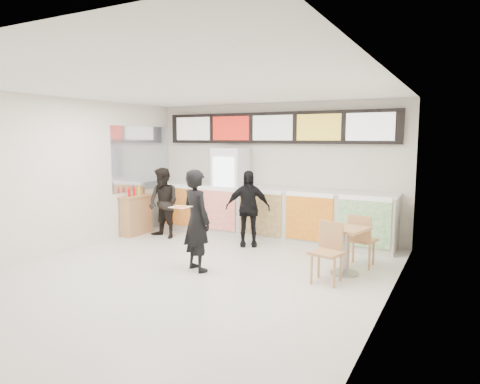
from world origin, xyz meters
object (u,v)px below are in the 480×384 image
Objects in this scene: customer_mid at (248,208)px; condiment_ledge at (136,215)px; service_counter at (267,213)px; cafe_table at (345,242)px; drinks_fridge at (230,191)px; customer_main at (197,220)px; customer_left at (164,203)px.

customer_mid is 1.44× the size of condiment_ledge.
service_counter is 2.78m from cafe_table.
drinks_fridge is 2.83m from customer_main.
drinks_fridge is 1.84× the size of condiment_ledge.
condiment_ledge is at bearing -172.80° from cafe_table.
customer_main is at bearing -30.23° from condiment_ledge.
service_counter is at bearing -0.99° from drinks_fridge.
condiment_ledge is at bearing -167.72° from customer_left.
customer_mid is 0.95× the size of cafe_table.
condiment_ledge reaches higher than cafe_table.
customer_main is 1.04× the size of cafe_table.
customer_main is (-0.08, -2.68, 0.29)m from service_counter.
customer_main is at bearing -117.94° from customer_mid.
drinks_fridge is 1.55m from customer_left.
condiment_ledge is (-2.74, 1.60, -0.39)m from customer_main.
condiment_ledge is at bearing -159.02° from service_counter.
customer_left is 1.00× the size of customer_mid.
cafe_table is at bearing -7.22° from condiment_ledge.
service_counter is 2.31m from customer_left.
drinks_fridge is at bearing -48.72° from customer_main.
customer_mid is at bearing -66.58° from customer_main.
service_counter is at bearing -68.02° from customer_main.
drinks_fridge is 1.27× the size of customer_mid.
service_counter is at bearing 35.99° from customer_left.
customer_mid is (0.01, 1.88, -0.07)m from customer_main.
customer_mid is at bearing -95.03° from service_counter.
cafe_table is (4.24, -0.68, -0.24)m from customer_left.
service_counter is 3.02m from condiment_ledge.
customer_mid is 2.45m from cafe_table.
customer_main is at bearing -30.49° from customer_left.
service_counter is 2.78× the size of drinks_fridge.
customer_main reaches higher than customer_mid.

